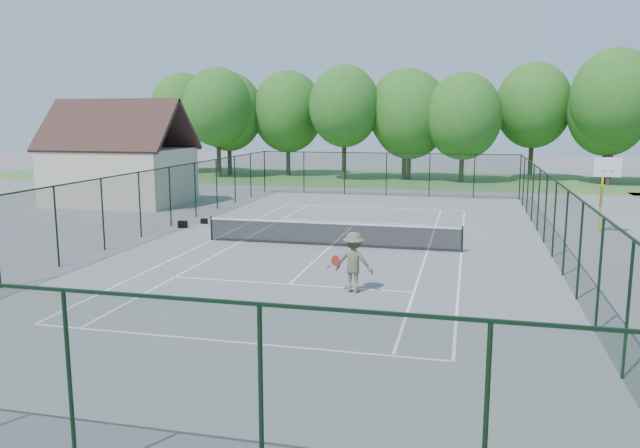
{
  "coord_description": "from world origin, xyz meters",
  "views": [
    {
      "loc": [
        5.67,
        -25.63,
        5.47
      ],
      "look_at": [
        0.0,
        -2.0,
        1.3
      ],
      "focal_mm": 35.0,
      "sensor_mm": 36.0,
      "label": 1
    }
  ],
  "objects_px": {
    "basketball_goal": "(605,180)",
    "sports_bag_a": "(183,224)",
    "tennis_net": "(331,233)",
    "tennis_player": "(354,262)"
  },
  "relations": [
    {
      "from": "basketball_goal",
      "to": "sports_bag_a",
      "type": "relative_size",
      "value": 8.31
    },
    {
      "from": "tennis_net",
      "to": "tennis_player",
      "type": "relative_size",
      "value": 5.77
    },
    {
      "from": "basketball_goal",
      "to": "tennis_player",
      "type": "xyz_separation_m",
      "value": [
        -9.63,
        -12.58,
        -1.61
      ]
    },
    {
      "from": "sports_bag_a",
      "to": "tennis_net",
      "type": "bearing_deg",
      "value": -25.61
    },
    {
      "from": "basketball_goal",
      "to": "sports_bag_a",
      "type": "bearing_deg",
      "value": -171.08
    },
    {
      "from": "sports_bag_a",
      "to": "tennis_player",
      "type": "distance_m",
      "value": 14.09
    },
    {
      "from": "tennis_net",
      "to": "sports_bag_a",
      "type": "height_order",
      "value": "tennis_net"
    },
    {
      "from": "basketball_goal",
      "to": "sports_bag_a",
      "type": "xyz_separation_m",
      "value": [
        -20.07,
        -3.15,
        -2.39
      ]
    },
    {
      "from": "basketball_goal",
      "to": "tennis_player",
      "type": "distance_m",
      "value": 15.92
    },
    {
      "from": "sports_bag_a",
      "to": "tennis_player",
      "type": "height_order",
      "value": "tennis_player"
    }
  ]
}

